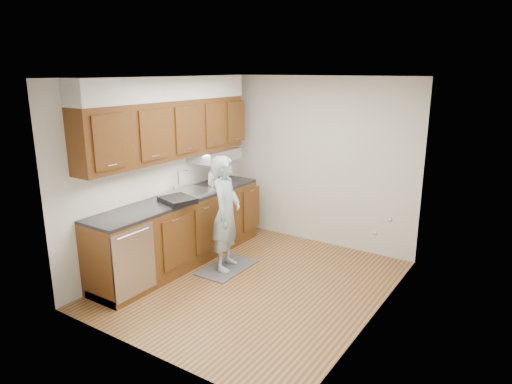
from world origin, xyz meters
TOP-DOWN VIEW (x-y plane):
  - floor at (0.00, 0.00)m, footprint 3.50×3.50m
  - ceiling at (0.00, 0.00)m, footprint 3.50×3.50m
  - wall_left at (-1.50, 0.00)m, footprint 0.02×3.50m
  - wall_right at (1.50, 0.00)m, footprint 0.02×3.50m
  - wall_back at (0.00, 1.75)m, footprint 3.00×0.02m
  - counter at (-1.20, -0.00)m, footprint 0.64×2.80m
  - upper_cabinets at (-1.33, 0.05)m, footprint 0.47×2.80m
  - closet_door at (1.49, 0.30)m, footprint 0.02×1.22m
  - floor_mat at (-0.56, 0.18)m, footprint 0.49×0.83m
  - person at (-0.56, 0.18)m, footprint 0.57×0.70m
  - soap_bottle_a at (-1.23, 0.72)m, footprint 0.12×0.12m
  - soap_bottle_b at (-1.13, 0.92)m, footprint 0.12×0.12m
  - soap_bottle_c at (-1.28, 0.84)m, footprint 0.20×0.20m
  - soda_can at (-1.13, 0.65)m, footprint 0.09×0.09m
  - steel_can at (-1.11, 0.60)m, footprint 0.08×0.08m
  - dish_rack at (-1.03, -0.22)m, footprint 0.51×0.46m

SIDE VIEW (x-z plane):
  - floor at x=0.00m, z-range 0.00..0.00m
  - floor_mat at x=-0.56m, z-range 0.00..0.02m
  - counter at x=-1.20m, z-range -0.16..1.14m
  - person at x=-0.56m, z-range 0.02..1.73m
  - dish_rack at x=-1.03m, z-range 0.94..1.01m
  - soda_can at x=-1.13m, z-range 0.94..1.06m
  - steel_can at x=-1.11m, z-range 0.94..1.06m
  - closet_door at x=1.49m, z-range 0.00..2.05m
  - soap_bottle_c at x=-1.28m, z-range 0.94..1.12m
  - soap_bottle_b at x=-1.13m, z-range 0.94..1.13m
  - soap_bottle_a at x=-1.23m, z-range 0.94..1.21m
  - wall_left at x=-1.50m, z-range 0.00..2.50m
  - wall_right at x=1.50m, z-range 0.00..2.50m
  - wall_back at x=0.00m, z-range 0.00..2.50m
  - upper_cabinets at x=-1.33m, z-range 1.34..2.55m
  - ceiling at x=0.00m, z-range 2.50..2.50m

